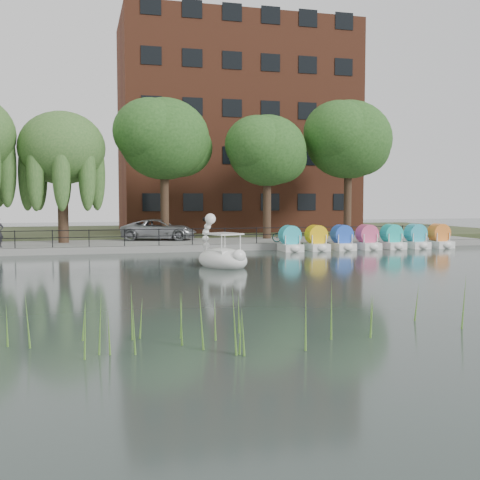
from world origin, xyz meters
name	(u,v)px	position (x,y,z in m)	size (l,w,h in m)	color
ground_plane	(254,281)	(0.00, 0.00, 0.00)	(120.00, 120.00, 0.00)	#3E4B48
promenade	(185,245)	(0.00, 16.00, 0.20)	(40.00, 6.00, 0.40)	gray
kerb	(193,248)	(0.00, 13.05, 0.20)	(40.00, 0.25, 0.40)	gray
land_strip	(158,233)	(0.00, 30.00, 0.18)	(60.00, 22.00, 0.36)	#47512D
railing	(192,232)	(0.00, 13.25, 1.15)	(32.00, 0.05, 1.00)	black
apartment_building	(236,128)	(7.00, 29.97, 9.36)	(20.00, 10.07, 18.00)	#4C1E16
willow_mid	(62,149)	(-7.50, 17.00, 6.25)	(5.32, 5.32, 8.15)	#473323
broadleaf_center	(164,140)	(-1.00, 18.00, 7.06)	(6.00, 6.00, 9.25)	#473323
broadleaf_right	(267,151)	(6.00, 17.50, 6.39)	(5.40, 5.40, 8.32)	#473323
broadleaf_far	(348,140)	(12.50, 18.50, 7.40)	(6.30, 6.30, 9.71)	#473323
minivan	(159,228)	(-1.42, 17.86, 1.19)	(5.71, 2.62, 1.59)	gray
bicycle	(286,234)	(6.06, 13.73, 0.90)	(1.72, 0.60, 1.00)	gray
swan_boat	(222,255)	(-0.12, 4.98, 0.54)	(2.84, 3.39, 2.46)	white
pedal_boat_row	(367,239)	(10.84, 12.01, 0.61)	(11.35, 1.70, 1.40)	white
reed_bank	(443,306)	(2.00, -9.50, 0.60)	(24.00, 2.40, 1.20)	#669938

